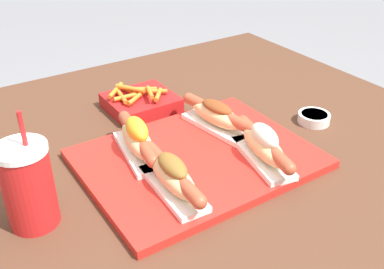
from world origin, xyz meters
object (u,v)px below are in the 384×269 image
(serving_tray, at_px, (197,159))
(sauce_bowl, at_px, (314,117))
(hot_dog_0, at_px, (173,176))
(hot_dog_2, at_px, (138,139))
(drink_cup, at_px, (28,186))
(fries_basket, at_px, (140,102))
(hot_dog_3, at_px, (217,115))
(hot_dog_1, at_px, (264,146))

(serving_tray, xyz_separation_m, sauce_bowl, (0.33, -0.01, 0.00))
(hot_dog_0, height_order, hot_dog_2, hot_dog_2)
(serving_tray, distance_m, drink_cup, 0.34)
(sauce_bowl, bearing_deg, fries_basket, 137.20)
(hot_dog_2, xyz_separation_m, sauce_bowl, (0.43, -0.08, -0.04))
(drink_cup, xyz_separation_m, fries_basket, (0.35, 0.28, -0.06))
(hot_dog_2, xyz_separation_m, fries_basket, (0.12, 0.21, -0.03))
(hot_dog_3, distance_m, sauce_bowl, 0.25)
(serving_tray, distance_m, hot_dog_3, 0.13)
(hot_dog_3, bearing_deg, hot_dog_2, 179.91)
(fries_basket, bearing_deg, hot_dog_1, -77.03)
(serving_tray, height_order, hot_dog_2, hot_dog_2)
(sauce_bowl, bearing_deg, hot_dog_3, 160.69)
(hot_dog_1, relative_size, hot_dog_3, 0.99)
(sauce_bowl, bearing_deg, hot_dog_2, 169.28)
(hot_dog_0, distance_m, fries_basket, 0.38)
(hot_dog_1, relative_size, hot_dog_2, 0.99)
(serving_tray, bearing_deg, hot_dog_2, 144.71)
(hot_dog_3, relative_size, sauce_bowl, 2.81)
(drink_cup, bearing_deg, fries_basket, 38.52)
(hot_dog_2, bearing_deg, serving_tray, -35.29)
(hot_dog_0, bearing_deg, drink_cup, 161.76)
(hot_dog_1, xyz_separation_m, fries_basket, (-0.09, 0.37, -0.03))
(hot_dog_0, relative_size, fries_basket, 1.31)
(hot_dog_0, xyz_separation_m, fries_basket, (0.12, 0.36, -0.03))
(serving_tray, bearing_deg, drink_cup, 179.69)
(hot_dog_1, distance_m, drink_cup, 0.45)
(hot_dog_1, xyz_separation_m, sauce_bowl, (0.23, 0.08, -0.04))
(drink_cup, height_order, fries_basket, drink_cup)
(hot_dog_0, xyz_separation_m, drink_cup, (-0.23, 0.08, 0.03))
(hot_dog_0, distance_m, sauce_bowl, 0.44)
(serving_tray, distance_m, sauce_bowl, 0.33)
(serving_tray, height_order, drink_cup, drink_cup)
(sauce_bowl, bearing_deg, serving_tray, 178.09)
(hot_dog_1, distance_m, hot_dog_3, 0.16)
(serving_tray, relative_size, hot_dog_3, 2.15)
(serving_tray, xyz_separation_m, hot_dog_0, (-0.10, -0.08, 0.04))
(fries_basket, bearing_deg, serving_tray, -93.15)
(serving_tray, bearing_deg, hot_dog_0, -144.34)
(sauce_bowl, distance_m, fries_basket, 0.43)
(hot_dog_0, distance_m, hot_dog_2, 0.15)
(hot_dog_1, distance_m, fries_basket, 0.38)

